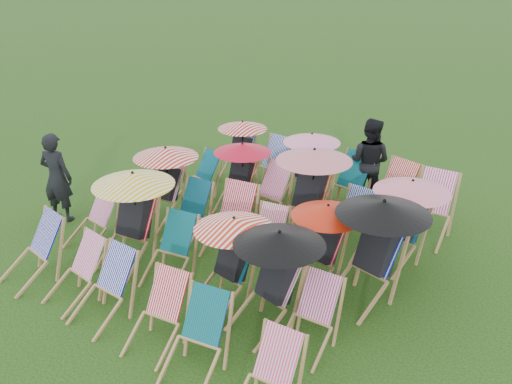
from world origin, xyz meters
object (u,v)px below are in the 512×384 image
Objects in this scene: deckchair_5 at (267,381)px; person_rear at (369,162)px; person_left at (57,177)px; deckchair_29 at (430,208)px; deckchair_0 at (31,250)px.

deckchair_5 is 0.52× the size of person_rear.
person_rear is (3.86, 3.74, 0.02)m from person_left.
person_rear is (-1.51, 5.16, 0.38)m from deckchair_5.
deckchair_29 is (-0.13, 4.58, 0.10)m from deckchair_5.
deckchair_29 is (3.96, 4.54, 0.05)m from deckchair_0.
deckchair_0 is 0.90× the size of deckchair_29.
person_rear is at bearing 71.20° from deckchair_0.
deckchair_29 reaches higher than deckchair_0.
deckchair_5 is (4.09, -0.04, -0.05)m from deckchair_0.
deckchair_0 is 6.02m from deckchair_29.
deckchair_29 is at bearing 151.46° from person_rear.
deckchair_29 is 0.64× the size of person_rear.
deckchair_0 is at bearing 114.56° from person_left.
deckchair_0 is at bearing 174.54° from deckchair_5.
person_rear is at bearing -154.31° from person_left.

